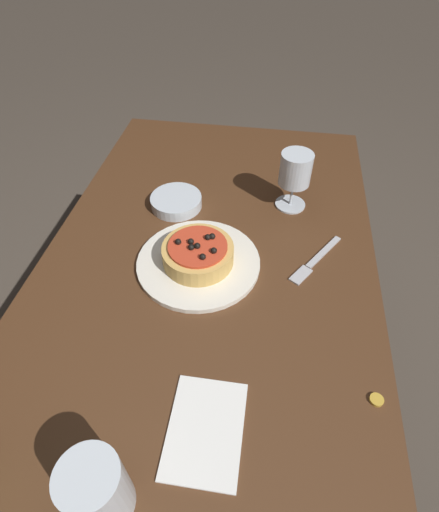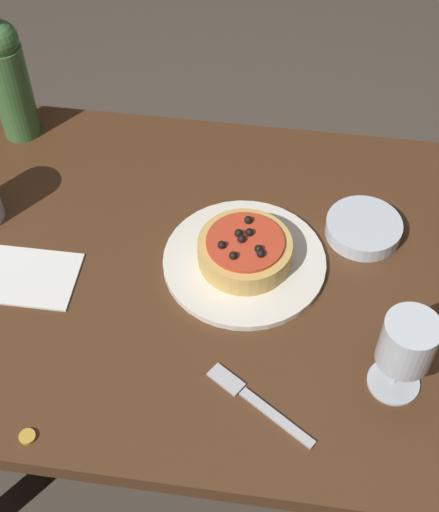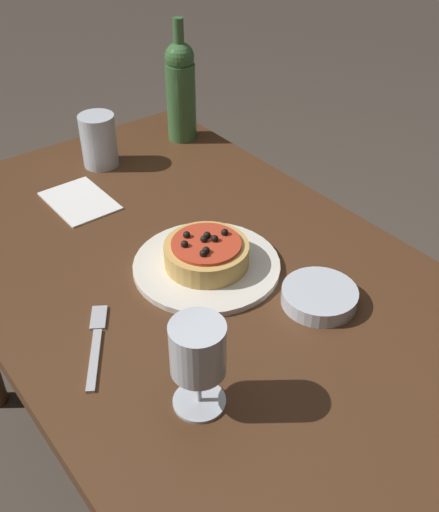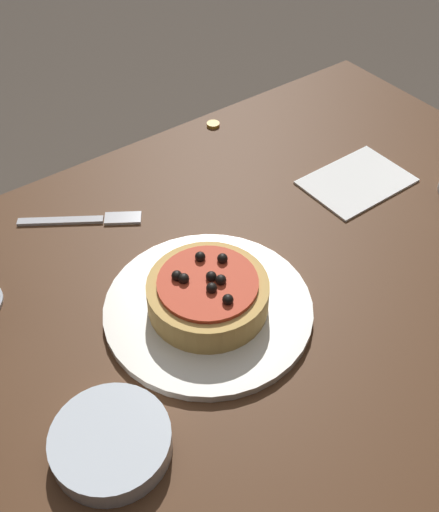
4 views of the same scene
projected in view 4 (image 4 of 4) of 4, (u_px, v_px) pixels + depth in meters
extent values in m
cube|color=#4C2D19|center=(201.00, 311.00, 0.82)|extent=(1.31, 0.77, 0.03)
cylinder|color=#4C2D19|center=(324.00, 214.00, 1.51)|extent=(0.06, 0.06, 0.67)
cylinder|color=white|center=(210.00, 308.00, 0.80)|extent=(0.28, 0.28, 0.01)
cylinder|color=tan|center=(209.00, 294.00, 0.78)|extent=(0.16, 0.16, 0.04)
cylinder|color=red|center=(209.00, 282.00, 0.76)|extent=(0.13, 0.13, 0.01)
sphere|color=black|center=(222.00, 258.00, 0.78)|extent=(0.01, 0.01, 0.01)
sphere|color=black|center=(186.00, 281.00, 0.75)|extent=(0.01, 0.01, 0.01)
sphere|color=black|center=(177.00, 276.00, 0.76)|extent=(0.01, 0.01, 0.01)
sphere|color=black|center=(211.00, 276.00, 0.76)|extent=(0.01, 0.01, 0.01)
sphere|color=black|center=(200.00, 257.00, 0.78)|extent=(0.01, 0.01, 0.01)
sphere|color=black|center=(212.00, 288.00, 0.75)|extent=(0.01, 0.01, 0.01)
sphere|color=black|center=(221.00, 280.00, 0.76)|extent=(0.01, 0.01, 0.01)
sphere|color=black|center=(228.00, 299.00, 0.73)|extent=(0.01, 0.01, 0.01)
cylinder|color=silver|center=(111.00, 442.00, 0.65)|extent=(0.13, 0.13, 0.03)
cube|color=#B7B7BC|center=(60.00, 221.00, 0.93)|extent=(0.12, 0.08, 0.00)
cube|color=#B7B7BC|center=(121.00, 219.00, 0.93)|extent=(0.06, 0.05, 0.00)
cube|color=white|center=(357.00, 181.00, 1.00)|extent=(0.17, 0.12, 0.00)
cylinder|color=gold|center=(213.00, 124.00, 1.12)|extent=(0.02, 0.02, 0.01)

